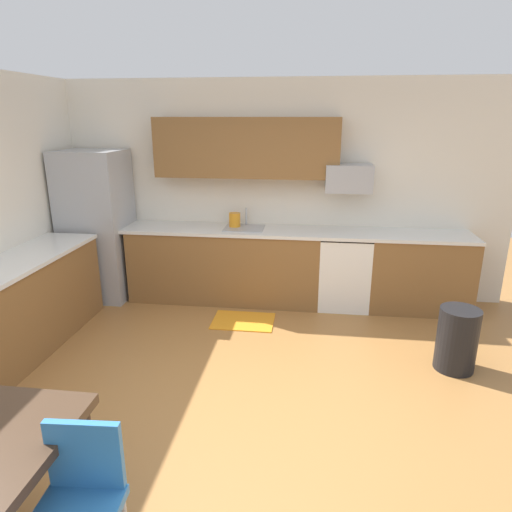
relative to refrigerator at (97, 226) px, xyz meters
name	(u,v)px	position (x,y,z in m)	size (l,w,h in m)	color
ground_plane	(240,413)	(2.18, -2.22, -0.93)	(12.00, 12.00, 0.00)	#9E6B38
wall_back	(273,191)	(2.18, 0.43, 0.42)	(5.80, 0.10, 2.70)	silver
cabinet_run_back	(225,265)	(1.61, 0.08, -0.48)	(2.37, 0.60, 0.90)	brown
cabinet_run_back_right	(419,273)	(3.99, 0.08, -0.48)	(1.18, 0.60, 0.90)	brown
cabinet_run_left	(25,306)	(-0.12, -1.42, -0.48)	(0.60, 2.00, 0.90)	brown
countertop_back	(270,231)	(2.18, 0.08, -0.01)	(4.80, 0.64, 0.04)	silver
countertop_left	(18,261)	(-0.12, -1.42, -0.01)	(0.64, 2.00, 0.04)	silver
upper_cabinets_back	(246,148)	(1.88, 0.21, 0.97)	(2.20, 0.34, 0.70)	brown
refrigerator	(97,226)	(0.00, 0.00, 0.00)	(0.76, 0.70, 1.87)	#9EA0A5
oven_range	(344,270)	(3.10, 0.08, -0.48)	(0.60, 0.60, 0.91)	white
microwave	(349,178)	(3.10, 0.18, 0.63)	(0.54, 0.36, 0.32)	#9EA0A5
sink_basin	(244,233)	(1.86, 0.08, -0.05)	(0.48, 0.40, 0.14)	#A5A8AD
sink_faucet	(246,217)	(1.86, 0.26, 0.11)	(0.02, 0.02, 0.24)	#B2B5BA
chair_near_table	(79,498)	(1.63, -3.63, -0.43)	(0.43, 0.43, 0.85)	#2D72B7
trash_bin	(457,339)	(4.05, -1.31, -0.63)	(0.36, 0.36, 0.60)	black
floor_mat	(243,321)	(1.95, -0.57, -0.93)	(0.70, 0.50, 0.01)	orange
kettle	(235,221)	(1.74, 0.13, 0.09)	(0.14, 0.14, 0.20)	orange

